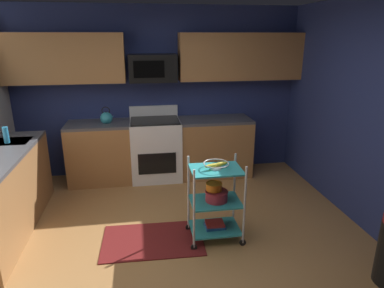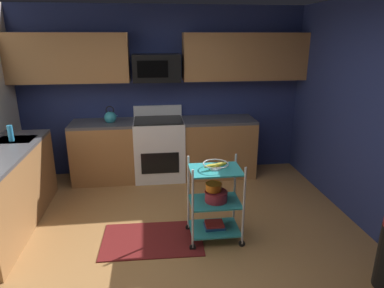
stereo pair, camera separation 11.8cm
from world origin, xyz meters
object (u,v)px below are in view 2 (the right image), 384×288
object	(u,v)px
mixing_bowl_large	(216,196)
kettle	(110,117)
book_stack	(214,225)
dish_soap_bottle	(11,133)
microwave	(157,68)
rolling_cart	(215,201)
fruit_bowl	(216,165)
oven_range	(159,148)
mixing_bowl_small	(214,187)

from	to	relation	value
mixing_bowl_large	kettle	xyz separation A→B (m)	(-1.26, 1.82, 0.48)
book_stack	mixing_bowl_large	bearing A→B (deg)	0.00
dish_soap_bottle	microwave	bearing A→B (deg)	27.03
mixing_bowl_large	rolling_cart	bearing A→B (deg)	180.00
fruit_bowl	kettle	xyz separation A→B (m)	(-1.25, 1.82, 0.12)
oven_range	fruit_bowl	distance (m)	1.94
mixing_bowl_large	book_stack	xyz separation A→B (m)	(-0.01, -0.00, -0.36)
rolling_cart	book_stack	distance (m)	0.29
oven_range	kettle	size ratio (longest dim) A/B	4.17
mixing_bowl_small	dish_soap_bottle	xyz separation A→B (m)	(-2.35, 0.97, 0.40)
fruit_bowl	dish_soap_bottle	world-z (taller)	dish_soap_bottle
microwave	rolling_cart	world-z (taller)	microwave
oven_range	rolling_cart	distance (m)	1.90
fruit_bowl	dish_soap_bottle	xyz separation A→B (m)	(-2.36, 0.99, 0.14)
mixing_bowl_small	book_stack	xyz separation A→B (m)	(0.01, -0.03, -0.46)
kettle	book_stack	bearing A→B (deg)	-55.42
rolling_cart	dish_soap_bottle	world-z (taller)	dish_soap_bottle
mixing_bowl_large	dish_soap_bottle	xyz separation A→B (m)	(-2.38, 0.99, 0.50)
microwave	kettle	xyz separation A→B (m)	(-0.71, -0.11, -0.70)
mixing_bowl_large	mixing_bowl_small	distance (m)	0.11
rolling_cart	mixing_bowl_large	world-z (taller)	rolling_cart
mixing_bowl_small	dish_soap_bottle	world-z (taller)	dish_soap_bottle
fruit_bowl	mixing_bowl_large	xyz separation A→B (m)	(0.01, 0.00, -0.36)
microwave	rolling_cart	xyz separation A→B (m)	(0.54, -1.92, -1.25)
kettle	fruit_bowl	bearing A→B (deg)	-55.42
dish_soap_bottle	rolling_cart	bearing A→B (deg)	-22.78
kettle	mixing_bowl_small	bearing A→B (deg)	-55.30
oven_range	fruit_bowl	size ratio (longest dim) A/B	4.04
oven_range	microwave	bearing A→B (deg)	90.26
mixing_bowl_large	book_stack	distance (m)	0.36
kettle	mixing_bowl_large	bearing A→B (deg)	-55.18
mixing_bowl_large	microwave	bearing A→B (deg)	106.00
oven_range	book_stack	distance (m)	1.92
rolling_cart	mixing_bowl_large	bearing A→B (deg)	-0.00
microwave	mixing_bowl_small	xyz separation A→B (m)	(0.53, -1.90, -1.08)
microwave	rolling_cart	bearing A→B (deg)	-74.32
microwave	book_stack	xyz separation A→B (m)	(0.54, -1.92, -1.54)
book_stack	dish_soap_bottle	xyz separation A→B (m)	(-2.36, 0.99, 0.86)
rolling_cart	kettle	size ratio (longest dim) A/B	3.47
oven_range	fruit_bowl	bearing A→B (deg)	-73.48
oven_range	microwave	world-z (taller)	microwave
mixing_bowl_large	mixing_bowl_small	xyz separation A→B (m)	(-0.02, 0.03, 0.10)
mixing_bowl_small	kettle	xyz separation A→B (m)	(-1.24, 1.79, 0.38)
rolling_cart	oven_range	bearing A→B (deg)	106.52
fruit_bowl	oven_range	bearing A→B (deg)	106.52
microwave	mixing_bowl_large	bearing A→B (deg)	-74.00
fruit_bowl	kettle	bearing A→B (deg)	124.58
mixing_bowl_small	dish_soap_bottle	size ratio (longest dim) A/B	0.91
fruit_bowl	mixing_bowl_small	world-z (taller)	fruit_bowl
rolling_cart	dish_soap_bottle	size ratio (longest dim) A/B	4.57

